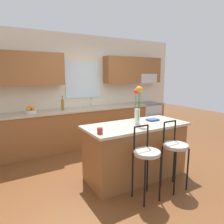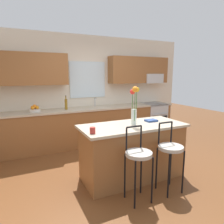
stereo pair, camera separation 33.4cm
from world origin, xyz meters
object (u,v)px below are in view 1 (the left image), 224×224
object	(u,v)px
flower_vase	(138,104)
fruit_bowl_oranges	(31,110)
oven_range	(147,118)
cookbook	(153,120)
bar_stool_middle	(175,149)
kitchen_island	(136,150)
mug_ceramic	(100,131)
bottle_olive_oil	(63,104)
bar_stool_near	(146,156)

from	to	relation	value
flower_vase	fruit_bowl_oranges	xyz separation A→B (m)	(-1.36, 1.96, -0.28)
oven_range	fruit_bowl_oranges	bearing A→B (deg)	179.50
oven_range	cookbook	bearing A→B (deg)	-127.83
bar_stool_middle	flower_vase	xyz separation A→B (m)	(-0.27, 0.59, 0.63)
cookbook	bar_stool_middle	bearing A→B (deg)	-101.44
kitchen_island	mug_ceramic	world-z (taller)	mug_ceramic
mug_ceramic	bottle_olive_oil	xyz separation A→B (m)	(0.12, 2.14, 0.09)
bar_stool_near	fruit_bowl_oranges	distance (m)	2.79
bar_stool_middle	fruit_bowl_oranges	distance (m)	3.04
oven_range	fruit_bowl_oranges	size ratio (longest dim) A/B	3.83
cookbook	fruit_bowl_oranges	world-z (taller)	fruit_bowl_oranges
kitchen_island	bar_stool_middle	distance (m)	0.69
bar_stool_near	cookbook	distance (m)	1.01
oven_range	flower_vase	xyz separation A→B (m)	(-1.84, -1.93, 0.80)
kitchen_island	fruit_bowl_oranges	bearing A→B (deg)	124.70
oven_range	bottle_olive_oil	xyz separation A→B (m)	(-2.50, 0.02, 0.59)
bar_stool_middle	bottle_olive_oil	world-z (taller)	bottle_olive_oil
fruit_bowl_oranges	kitchen_island	bearing A→B (deg)	-55.30
bar_stool_near	flower_vase	size ratio (longest dim) A/B	1.65
kitchen_island	bar_stool_near	xyz separation A→B (m)	(-0.28, -0.61, 0.17)
bar_stool_middle	mug_ceramic	bearing A→B (deg)	158.72
kitchen_island	mug_ceramic	bearing A→B (deg)	-165.80
bar_stool_middle	bar_stool_near	bearing A→B (deg)	180.00
bar_stool_middle	mug_ceramic	world-z (taller)	bar_stool_middle
bar_stool_near	bottle_olive_oil	size ratio (longest dim) A/B	3.16
flower_vase	bar_stool_middle	bearing A→B (deg)	-65.82
bar_stool_near	oven_range	bearing A→B (deg)	49.92
flower_vase	fruit_bowl_oranges	bearing A→B (deg)	124.70
cookbook	bottle_olive_oil	world-z (taller)	bottle_olive_oil
oven_range	bottle_olive_oil	bearing A→B (deg)	179.43
fruit_bowl_oranges	bottle_olive_oil	world-z (taller)	bottle_olive_oil
oven_range	kitchen_island	world-z (taller)	same
kitchen_island	cookbook	world-z (taller)	cookbook
bar_stool_near	bottle_olive_oil	distance (m)	2.61
mug_ceramic	bottle_olive_oil	bearing A→B (deg)	86.66
oven_range	mug_ceramic	bearing A→B (deg)	-141.14
oven_range	bottle_olive_oil	size ratio (longest dim) A/B	2.79
cookbook	fruit_bowl_oranges	size ratio (longest dim) A/B	0.83
kitchen_island	mug_ceramic	distance (m)	0.94
bar_stool_near	mug_ceramic	bearing A→B (deg)	140.74
flower_vase	bar_stool_near	bearing A→B (deg)	-115.65
mug_ceramic	cookbook	size ratio (longest dim) A/B	0.45
bar_stool_middle	oven_range	bearing A→B (deg)	58.05
oven_range	flower_vase	size ratio (longest dim) A/B	1.46
kitchen_island	cookbook	bearing A→B (deg)	9.24
kitchen_island	bar_stool_near	world-z (taller)	bar_stool_near
flower_vase	fruit_bowl_oranges	size ratio (longest dim) A/B	2.63
kitchen_island	bar_stool_near	bearing A→B (deg)	-114.43
bottle_olive_oil	oven_range	bearing A→B (deg)	-0.57
mug_ceramic	cookbook	world-z (taller)	mug_ceramic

